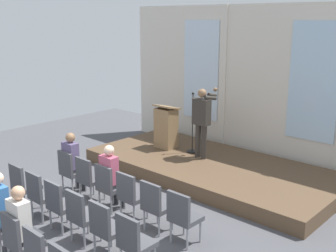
% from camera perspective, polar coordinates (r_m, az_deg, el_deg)
% --- Properties ---
extents(ground_plane, '(15.09, 15.09, 0.00)m').
position_cam_1_polar(ground_plane, '(7.56, -13.72, -14.74)').
color(ground_plane, '#4C4C51').
extents(rear_partition, '(8.20, 0.14, 4.00)m').
position_cam_1_polar(rear_partition, '(11.00, 11.58, 5.71)').
color(rear_partition, silver).
rests_on(rear_partition, ground).
extents(stage_platform, '(6.03, 2.82, 0.32)m').
position_cam_1_polar(stage_platform, '(10.09, 5.88, -5.74)').
color(stage_platform, brown).
rests_on(stage_platform, ground).
extents(speaker, '(0.51, 0.69, 1.71)m').
position_cam_1_polar(speaker, '(10.03, 4.64, 1.08)').
color(speaker, '#332D28').
rests_on(speaker, stage_platform).
extents(mic_stand, '(0.28, 0.28, 1.55)m').
position_cam_1_polar(mic_stand, '(10.61, 3.34, -1.84)').
color(mic_stand, black).
rests_on(mic_stand, stage_platform).
extents(lectern, '(0.60, 0.48, 1.16)m').
position_cam_1_polar(lectern, '(10.92, -0.27, -0.15)').
color(lectern, '#93724C').
rests_on(lectern, stage_platform).
extents(chair_r0_c0, '(0.46, 0.44, 0.94)m').
position_cam_1_polar(chair_r0_c0, '(9.14, -13.21, -5.76)').
color(chair_r0_c0, '#99999E').
rests_on(chair_r0_c0, ground).
extents(audience_r0_c0, '(0.36, 0.39, 1.32)m').
position_cam_1_polar(audience_r0_c0, '(9.12, -12.86, -4.45)').
color(audience_r0_c0, '#2D2D33').
rests_on(audience_r0_c0, ground).
extents(chair_r0_c1, '(0.46, 0.44, 0.94)m').
position_cam_1_polar(chair_r0_c1, '(8.66, -10.82, -6.79)').
color(chair_r0_c1, '#99999E').
rests_on(chair_r0_c1, ground).
extents(chair_r0_c2, '(0.46, 0.44, 0.94)m').
position_cam_1_polar(chair_r0_c2, '(8.19, -8.15, -7.92)').
color(chair_r0_c2, '#99999E').
rests_on(chair_r0_c2, ground).
extents(audience_r0_c2, '(0.36, 0.39, 1.32)m').
position_cam_1_polar(audience_r0_c2, '(8.17, -7.76, -6.50)').
color(audience_r0_c2, '#2D2D33').
rests_on(audience_r0_c2, ground).
extents(chair_r0_c3, '(0.46, 0.44, 0.94)m').
position_cam_1_polar(chair_r0_c3, '(7.75, -5.15, -9.17)').
color(chair_r0_c3, '#99999E').
rests_on(chair_r0_c3, ground).
extents(chair_r0_c4, '(0.46, 0.44, 0.94)m').
position_cam_1_polar(chair_r0_c4, '(7.34, -1.77, -10.53)').
color(chair_r0_c4, '#99999E').
rests_on(chair_r0_c4, ground).
extents(chair_r0_c5, '(0.46, 0.44, 0.94)m').
position_cam_1_polar(chair_r0_c5, '(6.96, 2.02, -12.00)').
color(chair_r0_c5, '#99999E').
rests_on(chair_r0_c5, ground).
extents(chair_r1_c0, '(0.46, 0.44, 0.94)m').
position_cam_1_polar(chair_r1_c0, '(8.62, -19.24, -7.46)').
color(chair_r1_c0, '#99999E').
rests_on(chair_r1_c0, ground).
extents(chair_r1_c1, '(0.46, 0.44, 0.94)m').
position_cam_1_polar(chair_r1_c1, '(8.11, -17.08, -8.70)').
color(chair_r1_c1, '#99999E').
rests_on(chair_r1_c1, ground).
extents(chair_r1_c2, '(0.46, 0.44, 0.94)m').
position_cam_1_polar(chair_r1_c2, '(7.61, -14.61, -10.08)').
color(chair_r1_c2, '#99999E').
rests_on(chair_r1_c2, ground).
extents(chair_r1_c3, '(0.46, 0.44, 0.94)m').
position_cam_1_polar(chair_r1_c3, '(7.13, -11.78, -11.63)').
color(chair_r1_c3, '#99999E').
rests_on(chair_r1_c3, ground).
extents(chair_r1_c4, '(0.46, 0.44, 0.94)m').
position_cam_1_polar(chair_r1_c4, '(6.68, -8.51, -13.36)').
color(chair_r1_c4, '#99999E').
rests_on(chair_r1_c4, ground).
extents(chair_r1_c5, '(0.46, 0.44, 0.94)m').
position_cam_1_polar(chair_r1_c5, '(6.26, -4.73, -15.27)').
color(chair_r1_c5, '#99999E').
rests_on(chair_r1_c5, ground).
extents(audience_r2_c2, '(0.36, 0.39, 1.39)m').
position_cam_1_polar(audience_r2_c2, '(7.08, -21.73, -10.54)').
color(audience_r2_c2, '#2D2D33').
rests_on(audience_r2_c2, ground).
extents(chair_r2_c3, '(0.46, 0.44, 0.94)m').
position_cam_1_polar(chair_r2_c3, '(6.64, -19.67, -14.30)').
color(chair_r2_c3, '#99999E').
rests_on(chair_r2_c3, ground).
extents(audience_r2_c3, '(0.36, 0.39, 1.34)m').
position_cam_1_polar(audience_r2_c3, '(6.57, -19.20, -12.50)').
color(audience_r2_c3, '#2D2D33').
rests_on(audience_r2_c3, ground).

